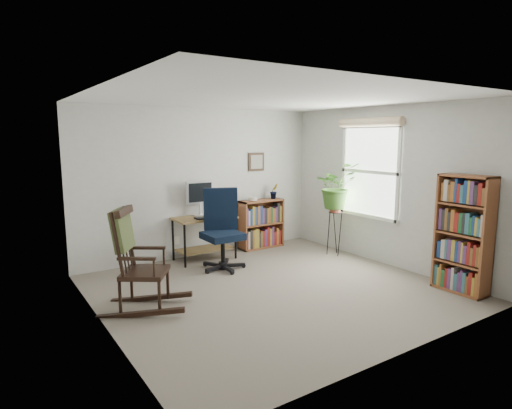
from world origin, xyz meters
TOP-DOWN VIEW (x-y plane):
  - floor at (0.00, 0.00)m, footprint 4.20×4.00m
  - ceiling at (0.00, 0.00)m, footprint 4.20×4.00m
  - wall_back at (0.00, 2.00)m, footprint 4.20×0.00m
  - wall_front at (0.00, -2.00)m, footprint 4.20×0.00m
  - wall_left at (-2.10, 0.00)m, footprint 0.00×4.00m
  - wall_right at (2.10, 0.00)m, footprint 0.00×4.00m
  - window at (2.06, 0.30)m, footprint 0.12×1.20m
  - desk at (-0.12, 1.70)m, footprint 0.96×0.53m
  - monitor at (-0.12, 1.84)m, footprint 0.46×0.16m
  - keyboard at (-0.12, 1.58)m, footprint 0.40×0.15m
  - office_chair at (-0.13, 1.09)m, footprint 0.86×0.86m
  - rocking_chair at (-1.58, 0.27)m, footprint 1.19×1.09m
  - low_bookshelf at (1.05, 1.82)m, footprint 0.81×0.27m
  - tall_bookshelf at (1.92, -1.38)m, footprint 0.28×0.65m
  - plant_stand at (1.80, 0.76)m, footprint 0.27×0.27m
  - spider_plant at (1.80, 0.76)m, footprint 1.69×1.88m
  - potted_plant_small at (1.33, 1.83)m, footprint 0.13×0.24m
  - framed_picture at (1.05, 1.97)m, footprint 0.32×0.04m

SIDE VIEW (x-z plane):
  - floor at x=0.00m, z-range 0.00..0.00m
  - desk at x=-0.12m, z-range 0.00..0.69m
  - plant_stand at x=1.80m, z-range 0.00..0.84m
  - low_bookshelf at x=1.05m, z-range 0.00..0.85m
  - rocking_chair at x=-1.58m, z-range 0.00..1.19m
  - office_chair at x=-0.13m, z-range 0.00..1.20m
  - keyboard at x=-0.12m, z-range 0.69..0.71m
  - tall_bookshelf at x=1.92m, z-range 0.00..1.48m
  - potted_plant_small at x=1.33m, z-range 0.85..0.96m
  - monitor at x=-0.12m, z-range 0.69..1.25m
  - wall_back at x=0.00m, z-range 0.00..2.40m
  - wall_front at x=0.00m, z-range 0.00..2.40m
  - wall_left at x=-2.10m, z-range 0.00..2.40m
  - wall_right at x=2.10m, z-range 0.00..2.40m
  - window at x=2.06m, z-range 0.65..2.15m
  - framed_picture at x=1.05m, z-range 1.35..1.67m
  - spider_plant at x=1.80m, z-range 0.78..2.24m
  - ceiling at x=0.00m, z-range 2.40..2.40m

